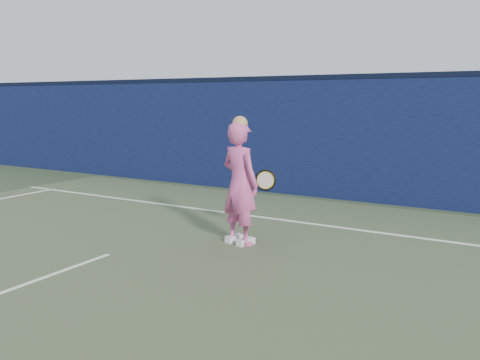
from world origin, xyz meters
The scene contains 6 objects.
ground centered at (0.00, 0.00, 0.00)m, with size 80.00×80.00×0.00m, color #304027.
backstop_wall centered at (0.00, 6.50, 1.25)m, with size 24.00×0.40×2.50m, color #0C0E36.
wall_cap centered at (0.00, 6.50, 2.55)m, with size 24.00×0.42×0.10m, color black.
player centered at (1.26, 2.39, 0.90)m, with size 0.74×0.59×1.86m.
racket centered at (1.40, 2.85, 0.88)m, with size 0.61×0.14×0.33m.
court_lines centered at (0.00, -0.33, 0.01)m, with size 11.00×12.04×0.01m.
Camera 1 is at (4.90, -3.83, 2.09)m, focal length 38.00 mm.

